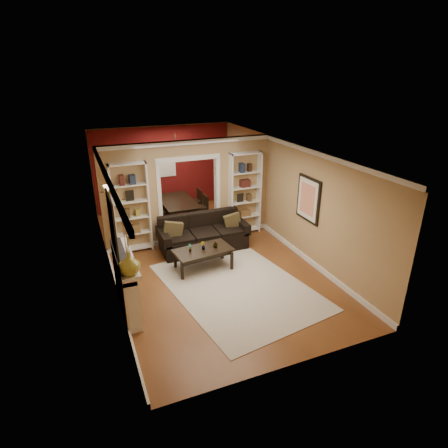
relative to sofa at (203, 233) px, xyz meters
name	(u,v)px	position (x,y,z in m)	size (l,w,h in m)	color
floor	(205,257)	(-0.13, -0.45, -0.44)	(8.00, 8.00, 0.00)	brown
ceiling	(203,149)	(-0.13, -0.45, 2.26)	(8.00, 8.00, 0.00)	white
wall_back	(163,168)	(-0.13, 3.55, 0.91)	(8.00, 8.00, 0.00)	tan
wall_front	(296,293)	(-0.13, -4.45, 0.91)	(8.00, 8.00, 0.00)	tan
wall_left	(105,219)	(-2.38, -0.45, 0.91)	(8.00, 8.00, 0.00)	tan
wall_right	(287,195)	(2.12, -0.45, 0.91)	(8.00, 8.00, 0.00)	tan
partition_wall	(189,192)	(-0.13, 0.75, 0.91)	(4.50, 0.15, 2.70)	tan
red_back_panel	(164,169)	(-0.13, 3.52, 0.88)	(4.44, 0.04, 2.64)	maroon
dining_window	(163,162)	(-0.13, 3.48, 1.11)	(0.78, 0.03, 0.98)	#8CA5CC
area_rug	(237,286)	(0.05, -2.01, -0.44)	(2.61, 3.65, 0.01)	beige
sofa	(203,233)	(0.00, 0.00, 0.00)	(2.27, 0.98, 0.89)	black
pillow_left	(173,230)	(-0.81, -0.02, 0.22)	(0.47, 0.13, 0.47)	brown
pillow_right	(233,222)	(0.81, -0.02, 0.20)	(0.42, 0.12, 0.42)	brown
coffee_table	(203,259)	(-0.36, -0.99, -0.19)	(1.31, 0.71, 0.50)	black
plant_left	(190,248)	(-0.66, -0.99, 0.16)	(0.11, 0.07, 0.20)	#336626
plant_center	(203,246)	(-0.36, -0.99, 0.15)	(0.10, 0.08, 0.19)	#336626
plant_right	(215,243)	(-0.05, -0.99, 0.16)	(0.11, 0.11, 0.20)	#336626
bookshelf_left	(131,209)	(-1.68, 0.58, 0.71)	(0.90, 0.30, 2.30)	white
bookshelf_right	(245,194)	(1.42, 0.58, 0.71)	(0.90, 0.30, 2.30)	white
fireplace	(127,283)	(-2.22, -1.95, 0.14)	(0.32, 1.70, 1.16)	white
vase	(129,264)	(-2.22, -2.65, 0.91)	(0.37, 0.37, 0.39)	olive
mirror	(112,225)	(-2.36, -1.95, 1.36)	(0.03, 0.95, 1.10)	silver
wall_sconce	(105,190)	(-2.28, 0.10, 1.39)	(0.18, 0.18, 0.22)	#FFE0A5
framed_art	(308,199)	(2.08, -1.45, 1.11)	(0.04, 0.85, 1.05)	black
dining_table	(179,210)	(-0.03, 2.22, -0.13)	(0.99, 1.78, 0.63)	black
dining_chair_nw	(163,211)	(-0.58, 1.92, 0.02)	(0.46, 0.46, 0.93)	black
dining_chair_ne	(199,208)	(0.52, 1.92, -0.03)	(0.40, 0.40, 0.82)	black
dining_chair_sw	(159,206)	(-0.58, 2.52, -0.04)	(0.40, 0.40, 0.81)	black
dining_chair_se	(193,202)	(0.52, 2.52, -0.03)	(0.41, 0.41, 0.83)	black
chandelier	(173,155)	(-0.13, 2.25, 1.58)	(0.50, 0.50, 0.30)	#402C1D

